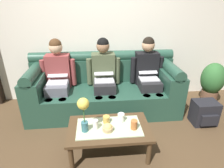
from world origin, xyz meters
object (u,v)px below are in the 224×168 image
(person_middle, at_px, (104,73))
(coffee_table, at_px, (109,130))
(flower_vase, at_px, (84,110))
(person_right, at_px, (148,72))
(potted_plant, at_px, (212,82))
(cup_near_right, at_px, (106,119))
(cup_far_left, at_px, (134,125))
(snack_bowl, at_px, (108,128))
(cup_far_center, at_px, (95,124))
(person_left, at_px, (58,75))
(backpack_right, at_px, (204,113))
(couch, at_px, (104,89))
(cup_near_left, at_px, (121,117))

(person_middle, distance_m, coffee_table, 1.10)
(person_middle, relative_size, flower_vase, 2.86)
(person_right, height_order, potted_plant, person_right)
(person_right, xyz_separation_m, potted_plant, (1.18, -0.02, -0.23))
(cup_near_right, distance_m, cup_far_left, 0.35)
(snack_bowl, bearing_deg, cup_far_left, 0.77)
(flower_vase, distance_m, potted_plant, 2.46)
(person_right, xyz_separation_m, cup_far_center, (-0.90, -1.07, -0.22))
(person_left, bearing_deg, person_middle, -0.01)
(person_middle, bearing_deg, potted_plant, -0.55)
(coffee_table, height_order, backpack_right, coffee_table)
(person_left, xyz_separation_m, cup_far_left, (1.03, -1.11, -0.22))
(person_right, relative_size, cup_far_center, 10.41)
(couch, xyz_separation_m, person_left, (-0.74, -0.00, 0.29))
(snack_bowl, bearing_deg, cup_near_right, 92.56)
(cup_far_left, xyz_separation_m, backpack_right, (1.21, 0.52, -0.26))
(person_left, bearing_deg, potted_plant, -0.40)
(cup_far_center, distance_m, potted_plant, 2.32)
(snack_bowl, height_order, cup_far_left, cup_far_left)
(person_middle, relative_size, cup_far_center, 10.41)
(flower_vase, relative_size, potted_plant, 0.55)
(cup_near_left, relative_size, potted_plant, 0.14)
(cup_near_left, distance_m, cup_far_center, 0.34)
(flower_vase, bearing_deg, cup_far_center, 12.15)
(cup_far_left, bearing_deg, person_left, 132.80)
(coffee_table, height_order, flower_vase, flower_vase)
(person_left, height_order, snack_bowl, person_left)
(person_left, bearing_deg, person_right, 0.00)
(cup_near_left, relative_size, backpack_right, 0.29)
(couch, height_order, cup_near_right, couch)
(person_right, distance_m, cup_far_left, 1.22)
(cup_far_left, bearing_deg, cup_far_center, 174.56)
(snack_bowl, bearing_deg, coffee_table, 75.18)
(cup_near_left, distance_m, cup_near_right, 0.18)
(person_middle, height_order, person_right, same)
(cup_near_right, bearing_deg, cup_far_center, -141.75)
(flower_vase, relative_size, cup_near_left, 3.97)
(person_left, height_order, cup_near_left, person_left)
(cup_near_left, bearing_deg, person_left, 133.37)
(cup_far_center, bearing_deg, person_left, 118.51)
(person_right, distance_m, cup_near_right, 1.25)
(cup_far_center, relative_size, backpack_right, 0.32)
(flower_vase, relative_size, cup_far_left, 3.74)
(coffee_table, bearing_deg, snack_bowl, -104.82)
(person_middle, relative_size, cup_far_left, 10.68)
(cup_near_left, bearing_deg, cup_far_left, -50.77)
(flower_vase, bearing_deg, backpack_right, 15.76)
(couch, distance_m, cup_far_left, 1.15)
(person_left, xyz_separation_m, cup_far_center, (0.58, -1.07, -0.22))
(cup_near_right, xyz_separation_m, cup_far_left, (0.31, -0.15, 0.01))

